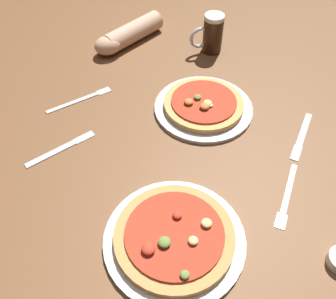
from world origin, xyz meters
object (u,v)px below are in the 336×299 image
at_px(fork_spare, 81,99).
at_px(pizza_plate_near, 174,237).
at_px(pizza_plate_far, 203,105).
at_px(fork_left, 287,196).
at_px(diner_arm, 126,35).
at_px(knife_spare, 302,136).
at_px(knife_right, 61,148).
at_px(beer_mug_dark, 212,34).

bearing_deg(fork_spare, pizza_plate_near, -89.43).
bearing_deg(pizza_plate_far, fork_left, -89.92).
distance_m(fork_spare, diner_arm, 0.35).
bearing_deg(knife_spare, fork_left, -142.81).
bearing_deg(knife_spare, knife_right, 154.04).
bearing_deg(fork_left, pizza_plate_near, 173.24).
height_order(pizza_plate_far, fork_left, pizza_plate_far).
distance_m(pizza_plate_near, knife_spare, 0.50).
distance_m(beer_mug_dark, fork_spare, 0.52).
bearing_deg(knife_right, diner_arm, 44.73).
bearing_deg(diner_arm, knife_right, -135.27).
height_order(beer_mug_dark, fork_left, beer_mug_dark).
xyz_separation_m(fork_left, knife_spare, (0.18, 0.14, -0.00)).
relative_size(knife_right, fork_spare, 0.96).
height_order(pizza_plate_near, fork_left, pizza_plate_near).
bearing_deg(knife_right, beer_mug_dark, 17.06).
height_order(fork_left, diner_arm, diner_arm).
relative_size(pizza_plate_far, fork_spare, 1.39).
relative_size(beer_mug_dark, diner_arm, 0.47).
relative_size(pizza_plate_far, diner_arm, 1.02).
bearing_deg(beer_mug_dark, fork_left, -107.54).
xyz_separation_m(pizza_plate_near, beer_mug_dark, (0.51, 0.60, 0.05)).
height_order(pizza_plate_near, beer_mug_dark, beer_mug_dark).
height_order(pizza_plate_far, knife_right, pizza_plate_far).
distance_m(pizza_plate_far, knife_right, 0.44).
xyz_separation_m(pizza_plate_near, fork_left, (0.31, -0.04, -0.01)).
bearing_deg(diner_arm, pizza_plate_near, -108.34).
bearing_deg(knife_right, pizza_plate_near, -72.12).
relative_size(knife_right, diner_arm, 0.70).
relative_size(pizza_plate_far, knife_spare, 1.68).
bearing_deg(pizza_plate_near, fork_spare, 90.57).
xyz_separation_m(pizza_plate_far, knife_spare, (0.18, -0.24, -0.01)).
bearing_deg(beer_mug_dark, knife_right, -162.94).
bearing_deg(pizza_plate_far, fork_spare, 143.44).
xyz_separation_m(knife_right, diner_arm, (0.40, 0.39, 0.03)).
height_order(pizza_plate_near, knife_spare, pizza_plate_near).
bearing_deg(fork_spare, fork_left, -62.84).
bearing_deg(fork_left, fork_spare, 117.16).
height_order(pizza_plate_far, beer_mug_dark, beer_mug_dark).
distance_m(pizza_plate_far, fork_left, 0.38).
relative_size(pizza_plate_near, diner_arm, 1.09).
relative_size(fork_spare, knife_spare, 1.21).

